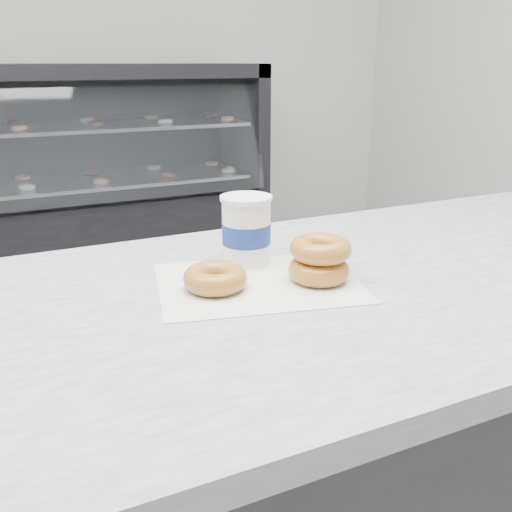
{
  "coord_description": "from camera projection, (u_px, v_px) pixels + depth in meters",
  "views": [
    {
      "loc": [
        -0.39,
        -1.38,
        1.26
      ],
      "look_at": [
        0.01,
        -0.55,
        0.95
      ],
      "focal_mm": 40.0,
      "sensor_mm": 36.0,
      "label": 1
    }
  ],
  "objects": [
    {
      "name": "ground",
      "position": [
        178.0,
        496.0,
        1.75
      ],
      "size": [
        5.0,
        5.0,
        0.0
      ],
      "primitive_type": "plane",
      "color": "gray",
      "rests_on": "ground"
    },
    {
      "name": "counter",
      "position": [
        265.0,
        509.0,
        1.09
      ],
      "size": [
        3.06,
        0.76,
        0.9
      ],
      "color": "#333335",
      "rests_on": "ground"
    },
    {
      "name": "display_case",
      "position": [
        63.0,
        198.0,
        3.4
      ],
      "size": [
        2.4,
        0.74,
        1.25
      ],
      "color": "black",
      "rests_on": "ground"
    },
    {
      "name": "wax_paper",
      "position": [
        258.0,
        283.0,
        0.98
      ],
      "size": [
        0.39,
        0.33,
        0.0
      ],
      "primitive_type": "cube",
      "rotation": [
        0.0,
        0.0,
        -0.23
      ],
      "color": "silver",
      "rests_on": "counter"
    },
    {
      "name": "donut_single",
      "position": [
        215.0,
        278.0,
        0.95
      ],
      "size": [
        0.13,
        0.13,
        0.04
      ],
      "primitive_type": "torus",
      "rotation": [
        0.0,
        0.0,
        -0.3
      ],
      "color": "#B97832",
      "rests_on": "wax_paper"
    },
    {
      "name": "donut_stack",
      "position": [
        320.0,
        260.0,
        0.98
      ],
      "size": [
        0.14,
        0.14,
        0.07
      ],
      "color": "#B97832",
      "rests_on": "wax_paper"
    },
    {
      "name": "coffee_cup",
      "position": [
        246.0,
        229.0,
        1.06
      ],
      "size": [
        0.12,
        0.12,
        0.13
      ],
      "rotation": [
        0.0,
        0.0,
        0.34
      ],
      "color": "white",
      "rests_on": "counter"
    }
  ]
}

